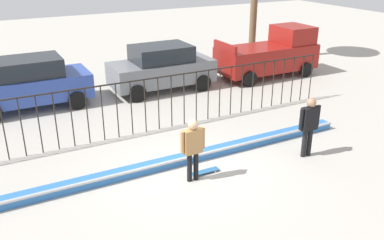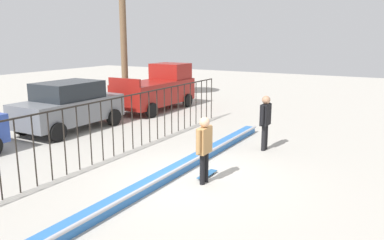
# 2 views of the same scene
# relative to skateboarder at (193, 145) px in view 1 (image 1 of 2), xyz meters

# --- Properties ---
(ground_plane) EXTENTS (60.00, 60.00, 0.00)m
(ground_plane) POSITION_rel_skateboarder_xyz_m (0.09, 0.32, -1.01)
(ground_plane) COLOR #ADA89E
(bowl_coping_ledge) EXTENTS (11.00, 0.41, 0.27)m
(bowl_coping_ledge) POSITION_rel_skateboarder_xyz_m (0.09, 0.95, -0.89)
(bowl_coping_ledge) COLOR #2D6BB7
(bowl_coping_ledge) RESTS_ON ground
(perimeter_fence) EXTENTS (14.04, 0.04, 1.80)m
(perimeter_fence) POSITION_rel_skateboarder_xyz_m (0.09, 3.45, 0.09)
(perimeter_fence) COLOR black
(perimeter_fence) RESTS_ON ground
(skateboarder) EXTENTS (0.68, 0.26, 1.69)m
(skateboarder) POSITION_rel_skateboarder_xyz_m (0.00, 0.00, 0.00)
(skateboarder) COLOR black
(skateboarder) RESTS_ON ground
(skateboard) EXTENTS (0.80, 0.20, 0.07)m
(skateboard) POSITION_rel_skateboarder_xyz_m (0.45, 0.15, -0.96)
(skateboard) COLOR #26598C
(skateboard) RESTS_ON ground
(camera_operator) EXTENTS (0.72, 0.27, 1.77)m
(camera_operator) POSITION_rel_skateboarder_xyz_m (3.54, -0.31, 0.05)
(camera_operator) COLOR black
(camera_operator) RESTS_ON ground
(parked_car_blue) EXTENTS (4.30, 2.12, 1.90)m
(parked_car_blue) POSITION_rel_skateboarder_xyz_m (-2.84, 7.55, -0.04)
(parked_car_blue) COLOR #2D479E
(parked_car_blue) RESTS_ON ground
(parked_car_gray) EXTENTS (4.30, 2.12, 1.90)m
(parked_car_gray) POSITION_rel_skateboarder_xyz_m (2.35, 7.24, -0.04)
(parked_car_gray) COLOR slate
(parked_car_gray) RESTS_ON ground
(pickup_truck) EXTENTS (4.70, 2.12, 2.24)m
(pickup_truck) POSITION_rel_skateboarder_xyz_m (7.72, 6.82, 0.02)
(pickup_truck) COLOR maroon
(pickup_truck) RESTS_ON ground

